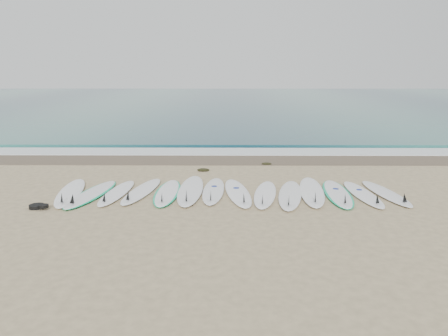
{
  "coord_description": "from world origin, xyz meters",
  "views": [
    {
      "loc": [
        0.02,
        -10.21,
        2.95
      ],
      "look_at": [
        -0.08,
        1.09,
        0.4
      ],
      "focal_mm": 35.0,
      "sensor_mm": 36.0,
      "label": 1
    }
  ],
  "objects_px": {
    "surfboard_13": "(387,193)",
    "surfboard_0": "(70,193)",
    "leash_coil": "(38,206)",
    "surfboard_7": "(238,193)"
  },
  "relations": [
    {
      "from": "surfboard_7",
      "to": "leash_coil",
      "type": "bearing_deg",
      "value": -173.11
    },
    {
      "from": "surfboard_0",
      "to": "surfboard_13",
      "type": "xyz_separation_m",
      "value": [
        7.63,
        0.02,
        -0.01
      ]
    },
    {
      "from": "surfboard_13",
      "to": "leash_coil",
      "type": "xyz_separation_m",
      "value": [
        -7.95,
        -1.08,
        -0.0
      ]
    },
    {
      "from": "leash_coil",
      "to": "surfboard_7",
      "type": "bearing_deg",
      "value": 13.95
    },
    {
      "from": "surfboard_13",
      "to": "surfboard_0",
      "type": "bearing_deg",
      "value": 172.5
    },
    {
      "from": "surfboard_0",
      "to": "leash_coil",
      "type": "xyz_separation_m",
      "value": [
        -0.31,
        -1.06,
        -0.01
      ]
    },
    {
      "from": "surfboard_13",
      "to": "surfboard_7",
      "type": "bearing_deg",
      "value": 172.26
    },
    {
      "from": "leash_coil",
      "to": "surfboard_13",
      "type": "bearing_deg",
      "value": 7.74
    },
    {
      "from": "surfboard_7",
      "to": "surfboard_13",
      "type": "relative_size",
      "value": 1.09
    },
    {
      "from": "surfboard_7",
      "to": "leash_coil",
      "type": "xyz_separation_m",
      "value": [
        -4.38,
        -1.09,
        -0.01
      ]
    }
  ]
}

